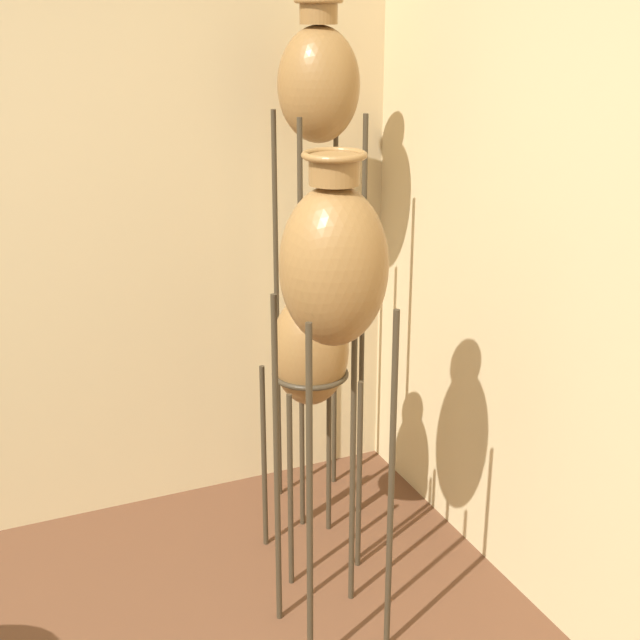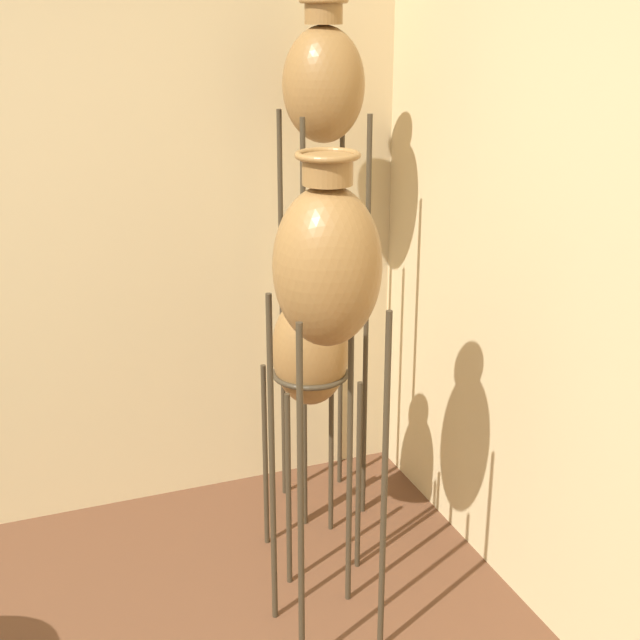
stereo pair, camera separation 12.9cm
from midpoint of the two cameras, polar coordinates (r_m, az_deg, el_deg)
name	(u,v)px [view 2 (the right image)]	position (r m, az deg, el deg)	size (l,w,h in m)	color
vase_stand_tall	(324,98)	(3.35, 1.36, 14.04)	(0.30, 0.30, 2.04)	#382D1E
vase_stand_medium	(327,271)	(2.61, 1.89, 3.13)	(0.32, 0.32, 1.63)	#382D1E
vase_stand_short	(310,352)	(3.18, 0.54, -2.09)	(0.29, 0.29, 1.13)	#382D1E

